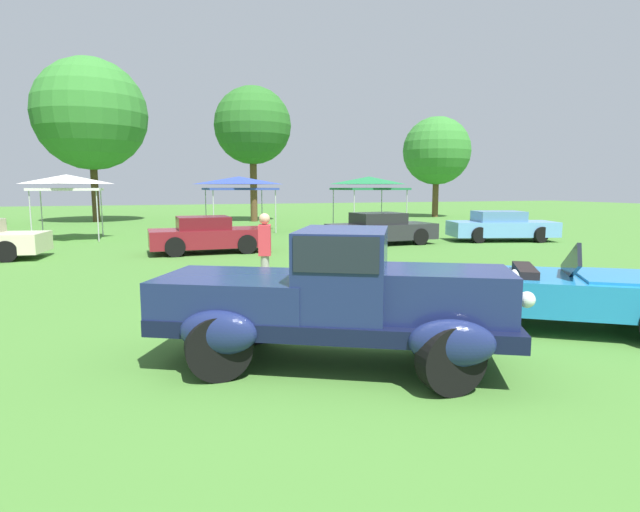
{
  "coord_description": "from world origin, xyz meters",
  "views": [
    {
      "loc": [
        -2.41,
        -5.95,
        2.21
      ],
      "look_at": [
        0.19,
        1.54,
        1.14
      ],
      "focal_mm": 28.86,
      "sensor_mm": 36.0,
      "label": 1
    }
  ],
  "objects_px": {
    "neighbor_convertible": "(560,291)",
    "feature_pickup_truck": "(336,297)",
    "show_car_skyblue": "(501,226)",
    "canopy_tent_right_field": "(369,182)",
    "spectator_between_cars": "(265,252)",
    "canopy_tent_center_field": "(239,182)",
    "canopy_tent_left_field": "(67,182)",
    "show_car_charcoal": "(381,229)",
    "show_car_burgundy": "(207,235)"
  },
  "relations": [
    {
      "from": "neighbor_convertible",
      "to": "feature_pickup_truck",
      "type": "bearing_deg",
      "value": -173.13
    },
    {
      "from": "show_car_skyblue",
      "to": "canopy_tent_right_field",
      "type": "relative_size",
      "value": 1.47
    },
    {
      "from": "canopy_tent_right_field",
      "to": "neighbor_convertible",
      "type": "bearing_deg",
      "value": -104.85
    },
    {
      "from": "show_car_skyblue",
      "to": "spectator_between_cars",
      "type": "relative_size",
      "value": 2.66
    },
    {
      "from": "spectator_between_cars",
      "to": "canopy_tent_center_field",
      "type": "height_order",
      "value": "canopy_tent_center_field"
    },
    {
      "from": "canopy_tent_left_field",
      "to": "show_car_skyblue",
      "type": "bearing_deg",
      "value": -20.8
    },
    {
      "from": "spectator_between_cars",
      "to": "canopy_tent_center_field",
      "type": "relative_size",
      "value": 0.52
    },
    {
      "from": "neighbor_convertible",
      "to": "canopy_tent_left_field",
      "type": "relative_size",
      "value": 1.66
    },
    {
      "from": "feature_pickup_truck",
      "to": "canopy_tent_right_field",
      "type": "relative_size",
      "value": 1.47
    },
    {
      "from": "feature_pickup_truck",
      "to": "canopy_tent_right_field",
      "type": "height_order",
      "value": "canopy_tent_right_field"
    },
    {
      "from": "spectator_between_cars",
      "to": "canopy_tent_right_field",
      "type": "xyz_separation_m",
      "value": [
        8.47,
        13.6,
        1.51
      ]
    },
    {
      "from": "feature_pickup_truck",
      "to": "show_car_charcoal",
      "type": "xyz_separation_m",
      "value": [
        6.46,
        12.03,
        -0.27
      ]
    },
    {
      "from": "neighbor_convertible",
      "to": "canopy_tent_center_field",
      "type": "height_order",
      "value": "canopy_tent_center_field"
    },
    {
      "from": "spectator_between_cars",
      "to": "canopy_tent_left_field",
      "type": "relative_size",
      "value": 0.62
    },
    {
      "from": "feature_pickup_truck",
      "to": "show_car_charcoal",
      "type": "height_order",
      "value": "feature_pickup_truck"
    },
    {
      "from": "canopy_tent_left_field",
      "to": "feature_pickup_truck",
      "type": "bearing_deg",
      "value": -74.14
    },
    {
      "from": "show_car_skyblue",
      "to": "canopy_tent_right_field",
      "type": "xyz_separation_m",
      "value": [
        -3.14,
        6.17,
        1.82
      ]
    },
    {
      "from": "show_car_burgundy",
      "to": "canopy_tent_right_field",
      "type": "bearing_deg",
      "value": 34.88
    },
    {
      "from": "spectator_between_cars",
      "to": "canopy_tent_center_field",
      "type": "distance_m",
      "value": 15.75
    },
    {
      "from": "spectator_between_cars",
      "to": "canopy_tent_left_field",
      "type": "bearing_deg",
      "value": 110.55
    },
    {
      "from": "spectator_between_cars",
      "to": "canopy_tent_left_field",
      "type": "xyz_separation_m",
      "value": [
        -5.17,
        13.8,
        1.51
      ]
    },
    {
      "from": "show_car_charcoal",
      "to": "show_car_burgundy",
      "type": "bearing_deg",
      "value": -177.1
    },
    {
      "from": "show_car_skyblue",
      "to": "canopy_tent_left_field",
      "type": "relative_size",
      "value": 1.66
    },
    {
      "from": "neighbor_convertible",
      "to": "show_car_skyblue",
      "type": "bearing_deg",
      "value": 55.22
    },
    {
      "from": "feature_pickup_truck",
      "to": "show_car_burgundy",
      "type": "bearing_deg",
      "value": 90.79
    },
    {
      "from": "canopy_tent_right_field",
      "to": "show_car_burgundy",
      "type": "bearing_deg",
      "value": -145.12
    },
    {
      "from": "neighbor_convertible",
      "to": "show_car_burgundy",
      "type": "distance_m",
      "value": 11.95
    },
    {
      "from": "canopy_tent_right_field",
      "to": "show_car_skyblue",
      "type": "bearing_deg",
      "value": -63.06
    },
    {
      "from": "canopy_tent_center_field",
      "to": "feature_pickup_truck",
      "type": "bearing_deg",
      "value": -96.91
    },
    {
      "from": "show_car_burgundy",
      "to": "spectator_between_cars",
      "type": "distance_m",
      "value": 7.54
    },
    {
      "from": "neighbor_convertible",
      "to": "show_car_charcoal",
      "type": "relative_size",
      "value": 1.07
    },
    {
      "from": "neighbor_convertible",
      "to": "show_car_skyblue",
      "type": "relative_size",
      "value": 1.0
    },
    {
      "from": "show_car_skyblue",
      "to": "canopy_tent_left_field",
      "type": "distance_m",
      "value": 18.04
    },
    {
      "from": "neighbor_convertible",
      "to": "show_car_skyblue",
      "type": "height_order",
      "value": "neighbor_convertible"
    },
    {
      "from": "show_car_burgundy",
      "to": "show_car_skyblue",
      "type": "relative_size",
      "value": 0.86
    },
    {
      "from": "neighbor_convertible",
      "to": "show_car_charcoal",
      "type": "bearing_deg",
      "value": 77.8
    },
    {
      "from": "feature_pickup_truck",
      "to": "canopy_tent_center_field",
      "type": "relative_size",
      "value": 1.38
    },
    {
      "from": "show_car_charcoal",
      "to": "canopy_tent_left_field",
      "type": "relative_size",
      "value": 1.56
    },
    {
      "from": "feature_pickup_truck",
      "to": "show_car_skyblue",
      "type": "xyz_separation_m",
      "value": [
        11.68,
        11.59,
        -0.27
      ]
    },
    {
      "from": "feature_pickup_truck",
      "to": "show_car_skyblue",
      "type": "relative_size",
      "value": 1.0
    },
    {
      "from": "canopy_tent_left_field",
      "to": "canopy_tent_center_field",
      "type": "bearing_deg",
      "value": 12.77
    },
    {
      "from": "show_car_charcoal",
      "to": "show_car_skyblue",
      "type": "distance_m",
      "value": 5.24
    },
    {
      "from": "feature_pickup_truck",
      "to": "show_car_charcoal",
      "type": "distance_m",
      "value": 13.66
    },
    {
      "from": "canopy_tent_right_field",
      "to": "canopy_tent_left_field",
      "type": "bearing_deg",
      "value": 179.14
    },
    {
      "from": "show_car_skyblue",
      "to": "spectator_between_cars",
      "type": "distance_m",
      "value": 13.79
    },
    {
      "from": "feature_pickup_truck",
      "to": "spectator_between_cars",
      "type": "height_order",
      "value": "feature_pickup_truck"
    },
    {
      "from": "neighbor_convertible",
      "to": "spectator_between_cars",
      "type": "bearing_deg",
      "value": 136.5
    },
    {
      "from": "show_car_burgundy",
      "to": "canopy_tent_right_field",
      "type": "height_order",
      "value": "canopy_tent_right_field"
    },
    {
      "from": "show_car_charcoal",
      "to": "canopy_tent_center_field",
      "type": "bearing_deg",
      "value": 118.08
    },
    {
      "from": "show_car_skyblue",
      "to": "canopy_tent_center_field",
      "type": "distance_m",
      "value": 12.45
    }
  ]
}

